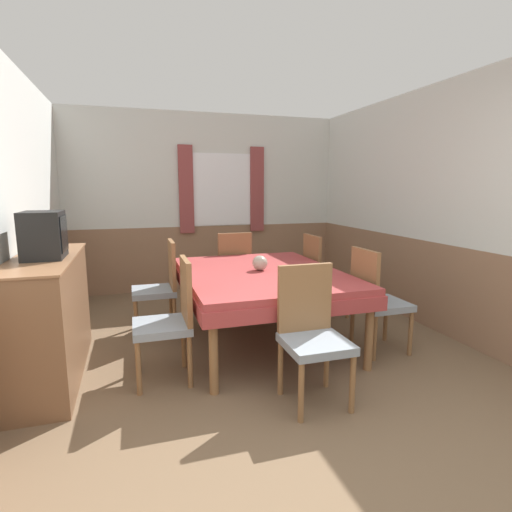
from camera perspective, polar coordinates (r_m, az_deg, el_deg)
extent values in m
cube|color=silver|center=(6.08, -7.20, 12.04)|extent=(4.39, 0.05, 1.65)
cube|color=#89664C|center=(6.17, -6.94, -0.11)|extent=(4.39, 0.05, 0.95)
cube|color=white|center=(6.09, -4.85, 9.44)|extent=(0.96, 0.01, 1.06)
cube|color=brown|center=(5.98, -9.95, 9.32)|extent=(0.21, 0.03, 1.27)
cube|color=brown|center=(6.21, 0.15, 9.48)|extent=(0.21, 0.03, 1.27)
cube|color=silver|center=(3.81, -32.33, 11.96)|extent=(0.05, 4.95, 1.65)
cube|color=#89664C|center=(3.94, -30.58, -7.16)|extent=(0.05, 4.95, 0.95)
cube|color=silver|center=(4.82, 23.35, 11.91)|extent=(0.05, 4.95, 1.65)
cube|color=#89664C|center=(4.93, 22.32, -3.32)|extent=(0.05, 4.95, 0.95)
cube|color=#9E3838|center=(3.93, 0.75, -2.55)|extent=(1.48, 1.95, 0.06)
cube|color=#9E3838|center=(3.95, 0.74, -3.82)|extent=(1.51, 1.98, 0.12)
cylinder|color=brown|center=(3.05, -6.09, -13.46)|extent=(0.07, 0.07, 0.66)
cylinder|color=brown|center=(3.53, 15.86, -10.49)|extent=(0.07, 0.07, 0.66)
cylinder|color=brown|center=(4.73, -10.36, -5.07)|extent=(0.07, 0.07, 0.66)
cylinder|color=brown|center=(5.05, 4.75, -3.97)|extent=(0.07, 0.07, 0.66)
cylinder|color=brown|center=(2.93, 13.61, -17.36)|extent=(0.04, 0.04, 0.42)
cylinder|color=brown|center=(2.77, 6.46, -18.82)|extent=(0.04, 0.04, 0.42)
cylinder|color=brown|center=(3.23, 10.05, -14.58)|extent=(0.04, 0.04, 0.42)
cylinder|color=brown|center=(3.08, 3.52, -15.65)|extent=(0.04, 0.04, 0.42)
cube|color=gray|center=(2.90, 8.53, -12.30)|extent=(0.44, 0.44, 0.06)
cube|color=brown|center=(2.98, 6.99, -5.93)|extent=(0.42, 0.04, 0.50)
cylinder|color=brown|center=(4.23, -16.72, -8.85)|extent=(0.04, 0.04, 0.42)
cylinder|color=brown|center=(4.59, -16.79, -7.37)|extent=(0.04, 0.04, 0.42)
cylinder|color=brown|center=(4.25, -11.54, -8.55)|extent=(0.04, 0.04, 0.42)
cylinder|color=brown|center=(4.61, -12.03, -7.10)|extent=(0.04, 0.04, 0.42)
cube|color=gray|center=(4.35, -14.41, -4.94)|extent=(0.44, 0.44, 0.06)
cube|color=brown|center=(4.30, -11.91, -1.16)|extent=(0.04, 0.42, 0.50)
cylinder|color=brown|center=(4.27, 18.01, -8.75)|extent=(0.04, 0.04, 0.42)
cylinder|color=brown|center=(3.99, 21.20, -10.28)|extent=(0.04, 0.04, 0.42)
cylinder|color=brown|center=(4.07, 13.58, -9.46)|extent=(0.04, 0.04, 0.42)
cylinder|color=brown|center=(3.77, 16.58, -11.18)|extent=(0.04, 0.04, 0.42)
cube|color=gray|center=(3.95, 17.52, -6.61)|extent=(0.44, 0.44, 0.06)
cube|color=brown|center=(3.77, 15.24, -2.85)|extent=(0.04, 0.42, 0.50)
cylinder|color=brown|center=(5.34, -5.99, -4.57)|extent=(0.04, 0.04, 0.42)
cylinder|color=brown|center=(5.43, -2.04, -4.29)|extent=(0.04, 0.04, 0.42)
cylinder|color=brown|center=(4.98, -5.12, -5.62)|extent=(0.04, 0.04, 0.42)
cylinder|color=brown|center=(5.07, -0.91, -5.30)|extent=(0.04, 0.04, 0.42)
cube|color=gray|center=(5.15, -3.54, -2.35)|extent=(0.44, 0.44, 0.06)
cube|color=brown|center=(4.90, -3.02, 0.38)|extent=(0.42, 0.04, 0.50)
cylinder|color=brown|center=(5.18, 10.88, -5.17)|extent=(0.04, 0.04, 0.42)
cylinder|color=brown|center=(4.86, 12.99, -6.25)|extent=(0.04, 0.04, 0.42)
cylinder|color=brown|center=(5.01, 7.02, -5.56)|extent=(0.04, 0.04, 0.42)
cylinder|color=brown|center=(4.68, 8.94, -6.72)|extent=(0.04, 0.04, 0.42)
cube|color=gray|center=(4.87, 10.04, -3.19)|extent=(0.44, 0.44, 0.06)
cube|color=brown|center=(4.73, 7.99, -0.06)|extent=(0.04, 0.42, 0.50)
cylinder|color=brown|center=(3.19, -16.42, -15.15)|extent=(0.04, 0.04, 0.42)
cylinder|color=brown|center=(3.54, -16.55, -12.59)|extent=(0.04, 0.04, 0.42)
cylinder|color=brown|center=(3.21, -9.41, -14.69)|extent=(0.04, 0.04, 0.42)
cylinder|color=brown|center=(3.56, -10.28, -12.20)|extent=(0.04, 0.04, 0.42)
cube|color=gray|center=(3.28, -13.33, -9.78)|extent=(0.44, 0.44, 0.06)
cube|color=brown|center=(3.22, -9.97, -4.82)|extent=(0.04, 0.42, 0.50)
cube|color=brown|center=(3.65, -27.41, -7.83)|extent=(0.44, 1.49, 0.99)
cube|color=#8C5F3F|center=(3.54, -28.04, -0.24)|extent=(0.46, 1.51, 0.02)
cube|color=black|center=(3.44, -28.10, 2.66)|extent=(0.28, 0.37, 0.36)
cube|color=black|center=(3.42, -25.74, 2.92)|extent=(0.01, 0.30, 0.27)
sphere|color=#A39989|center=(3.92, 0.56, -1.01)|extent=(0.15, 0.15, 0.15)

